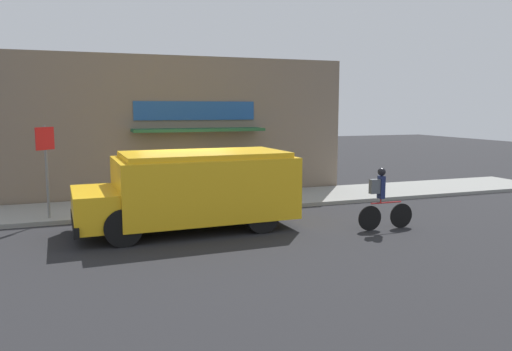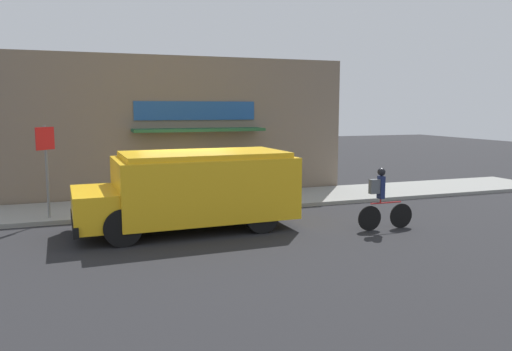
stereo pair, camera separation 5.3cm
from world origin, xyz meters
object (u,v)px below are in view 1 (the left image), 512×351
Objects in this scene: cyclist at (382,200)px; stop_sign_post at (46,156)px; trash_bin at (135,191)px; school_bus at (194,188)px.

stop_sign_post is at bearing 155.68° from cyclist.
stop_sign_post reaches higher than cyclist.
trash_bin is at bearing 138.96° from cyclist.
school_bus is at bearing -29.71° from stop_sign_post.
trash_bin is (-5.59, 4.97, -0.23)m from cyclist.
cyclist is at bearing -22.80° from school_bus.
school_bus reaches higher than cyclist.
stop_sign_post reaches higher than trash_bin.
trash_bin is (-1.13, 3.27, -0.52)m from school_bus.
school_bus is 4.78m from cyclist.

